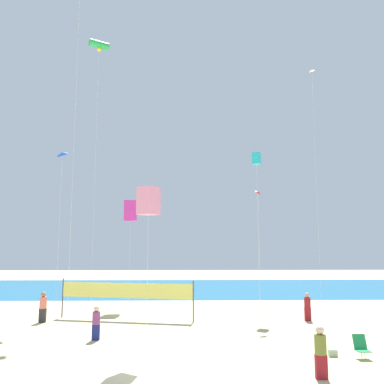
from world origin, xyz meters
name	(u,v)px	position (x,y,z in m)	size (l,w,h in m)	color
ground_plane	(148,370)	(0.00, 0.00, 0.00)	(120.00, 120.00, 0.00)	#D1BC89
ocean_band	(171,288)	(0.00, 28.63, 0.00)	(120.00, 20.00, 0.01)	#1E6B99
beachgoer_coral_shirt	(43,306)	(-6.96, 9.28, 0.94)	(0.40, 0.40, 1.75)	#2D2D33
beachgoer_maroon_shirt	(307,306)	(8.71, 9.42, 0.88)	(0.38, 0.38, 1.64)	maroon
beachgoer_plum_shirt	(96,322)	(-2.89, 4.70, 0.85)	(0.36, 0.36, 1.59)	navy
beachgoer_olive_shirt	(321,350)	(5.93, -1.13, 0.93)	(0.40, 0.40, 1.74)	maroon
folding_beach_chair	(361,346)	(8.39, 1.37, 0.47)	(0.52, 0.65, 0.89)	#1E8C4C
volleyball_net	(126,292)	(-2.22, 10.06, 1.64)	(8.26, 1.82, 2.40)	#4C4C51
beach_handbag	(333,353)	(7.32, 1.60, 0.14)	(0.34, 0.17, 0.27)	#99B28C
kite_green_tube	(99,46)	(-4.78, 12.04, 18.59)	(1.44, 1.14, 18.93)	silver
kite_blue_diamond	(62,155)	(-6.45, 9.95, 10.15)	(0.91, 0.90, 10.48)	silver
kite_cyan_box	(256,159)	(6.44, 12.72, 10.56)	(0.71, 0.71, 11.01)	silver
kite_pink_box	(149,201)	(-0.29, 2.51, 6.41)	(1.07, 1.07, 7.03)	silver
kite_red_diamond	(259,196)	(5.95, 9.61, 7.49)	(0.54, 0.54, 7.92)	silver
kite_magenta_box	(130,211)	(-2.71, 15.14, 7.05)	(1.05, 1.05, 7.81)	silver
kite_orange_diamond	(312,83)	(10.92, 13.53, 16.61)	(0.60, 0.60, 17.67)	silver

